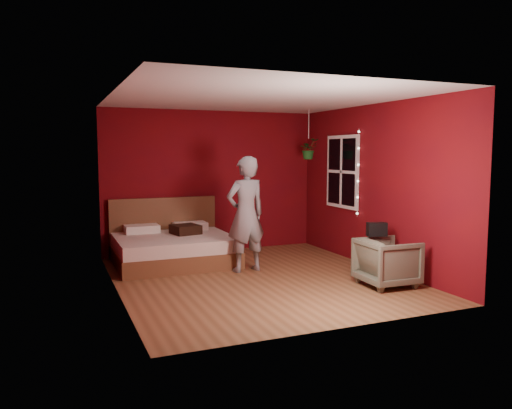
% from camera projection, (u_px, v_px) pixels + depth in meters
% --- Properties ---
extents(floor, '(4.50, 4.50, 0.00)m').
position_uv_depth(floor, '(259.00, 278.00, 7.30)').
color(floor, brown).
rests_on(floor, ground).
extents(room_walls, '(4.04, 4.54, 2.62)m').
position_uv_depth(room_walls, '(259.00, 164.00, 7.12)').
color(room_walls, maroon).
rests_on(room_walls, ground).
extents(window, '(0.05, 0.97, 1.27)m').
position_uv_depth(window, '(342.00, 172.00, 8.72)').
color(window, white).
rests_on(window, room_walls).
extents(fairy_lights, '(0.04, 0.04, 1.45)m').
position_uv_depth(fairy_lights, '(358.00, 173.00, 8.23)').
color(fairy_lights, silver).
rests_on(fairy_lights, room_walls).
extents(bed, '(1.89, 1.60, 1.04)m').
position_uv_depth(bed, '(173.00, 247.00, 8.28)').
color(bed, brown).
rests_on(bed, ground).
extents(person, '(0.70, 0.51, 1.78)m').
position_uv_depth(person, '(246.00, 214.00, 7.66)').
color(person, gray).
rests_on(person, ground).
extents(armchair, '(0.75, 0.73, 0.66)m').
position_uv_depth(armchair, '(387.00, 262.00, 6.87)').
color(armchair, '#565644').
rests_on(armchair, ground).
extents(handbag, '(0.30, 0.20, 0.19)m').
position_uv_depth(handbag, '(377.00, 229.00, 7.04)').
color(handbag, black).
rests_on(handbag, armchair).
extents(throw_pillow, '(0.50, 0.50, 0.15)m').
position_uv_depth(throw_pillow, '(185.00, 229.00, 8.39)').
color(throw_pillow, black).
rests_on(throw_pillow, bed).
extents(hanging_plant, '(0.38, 0.34, 0.89)m').
position_uv_depth(hanging_plant, '(309.00, 149.00, 8.93)').
color(hanging_plant, silver).
rests_on(hanging_plant, room_walls).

